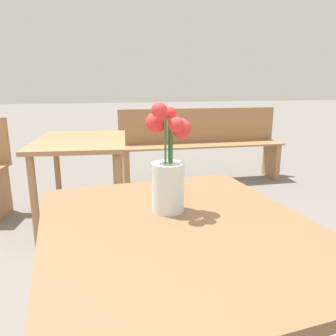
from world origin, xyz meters
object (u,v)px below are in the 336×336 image
(flower_vase, at_px, (168,174))
(bench_near, at_px, (201,141))
(table_back, at_px, (82,154))
(table_front, at_px, (179,255))

(flower_vase, height_order, bench_near, flower_vase)
(flower_vase, distance_m, table_back, 1.59)
(flower_vase, relative_size, table_back, 0.37)
(table_front, distance_m, flower_vase, 0.26)
(table_front, bearing_deg, bench_near, 69.66)
(table_back, bearing_deg, bench_near, 39.62)
(table_front, distance_m, table_back, 1.69)
(table_front, xyz_separation_m, bench_near, (1.03, 2.77, -0.15))
(flower_vase, distance_m, bench_near, 2.87)
(flower_vase, bearing_deg, bench_near, 68.69)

